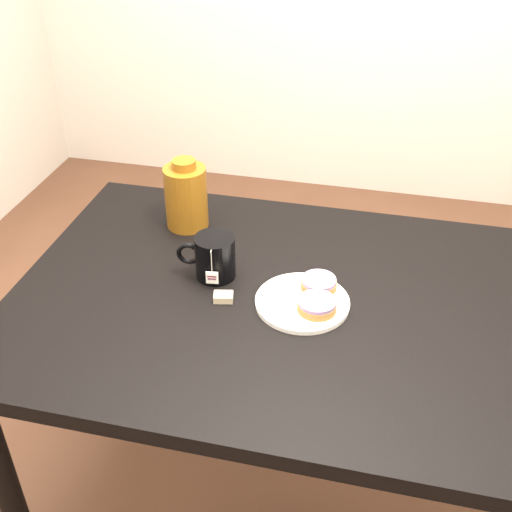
% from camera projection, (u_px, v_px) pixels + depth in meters
% --- Properties ---
extents(ground_plane, '(4.00, 4.00, 0.00)m').
position_uv_depth(ground_plane, '(295.00, 497.00, 1.93)').
color(ground_plane, brown).
extents(table, '(1.40, 0.90, 0.75)m').
position_uv_depth(table, '(305.00, 328.00, 1.55)').
color(table, black).
rests_on(table, ground_plane).
extents(plate, '(0.22, 0.22, 0.02)m').
position_uv_depth(plate, '(302.00, 302.00, 1.49)').
color(plate, white).
rests_on(plate, table).
extents(bagel_back, '(0.11, 0.11, 0.03)m').
position_uv_depth(bagel_back, '(319.00, 283.00, 1.52)').
color(bagel_back, brown).
rests_on(bagel_back, plate).
extents(bagel_front, '(0.11, 0.11, 0.03)m').
position_uv_depth(bagel_front, '(317.00, 305.00, 1.45)').
color(bagel_front, brown).
rests_on(bagel_front, plate).
extents(mug, '(0.15, 0.11, 0.11)m').
position_uv_depth(mug, '(214.00, 257.00, 1.56)').
color(mug, black).
rests_on(mug, table).
extents(teabag_pouch, '(0.05, 0.04, 0.02)m').
position_uv_depth(teabag_pouch, '(223.00, 297.00, 1.50)').
color(teabag_pouch, '#C6B793').
rests_on(teabag_pouch, table).
extents(bagel_package, '(0.15, 0.15, 0.20)m').
position_uv_depth(bagel_package, '(186.00, 196.00, 1.74)').
color(bagel_package, '#56300B').
rests_on(bagel_package, table).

